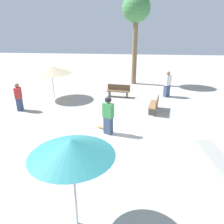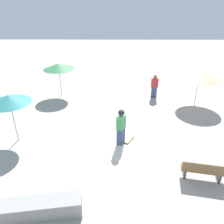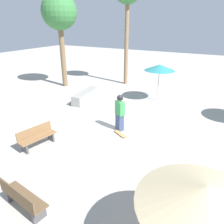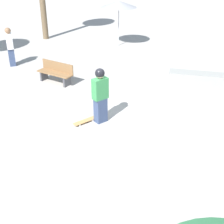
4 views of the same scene
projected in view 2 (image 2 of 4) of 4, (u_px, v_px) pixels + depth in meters
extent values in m
plane|color=#ADA8A0|center=(128.00, 148.00, 10.18)|extent=(60.00, 60.00, 0.00)
cube|color=#38476B|center=(121.00, 136.00, 10.32)|extent=(0.45, 0.41, 0.81)
cube|color=#388C4C|center=(121.00, 122.00, 9.97)|extent=(0.54, 0.46, 0.67)
sphere|color=tan|center=(121.00, 113.00, 9.76)|extent=(0.26, 0.26, 0.26)
sphere|color=black|center=(121.00, 113.00, 9.74)|extent=(0.30, 0.30, 0.30)
cube|color=#B7844C|center=(129.00, 139.00, 10.71)|extent=(0.80, 0.57, 0.02)
cylinder|color=silver|center=(130.00, 136.00, 10.95)|extent=(0.06, 0.05, 0.05)
cylinder|color=silver|center=(133.00, 137.00, 10.88)|extent=(0.06, 0.05, 0.05)
cylinder|color=silver|center=(126.00, 141.00, 10.57)|extent=(0.06, 0.05, 0.05)
cylinder|color=silver|center=(129.00, 142.00, 10.50)|extent=(0.06, 0.05, 0.05)
cube|color=gray|center=(38.00, 209.00, 6.86)|extent=(0.99, 2.81, 0.62)
cube|color=#47474C|center=(184.00, 172.00, 8.47)|extent=(0.40, 0.15, 0.40)
cube|color=#47474C|center=(219.00, 176.00, 8.26)|extent=(0.40, 0.15, 0.40)
cube|color=olive|center=(202.00, 170.00, 8.26)|extent=(0.73, 1.65, 0.05)
cube|color=olive|center=(205.00, 169.00, 7.98)|extent=(0.33, 1.58, 0.40)
cylinder|color=#B7B7BC|center=(197.00, 90.00, 13.84)|extent=(0.05, 0.05, 2.02)
cone|color=#C6B289|center=(200.00, 76.00, 13.40)|extent=(2.61, 2.61, 0.45)
cylinder|color=#B7B7BC|center=(14.00, 120.00, 10.20)|extent=(0.05, 0.05, 2.26)
cone|color=teal|center=(9.00, 99.00, 9.70)|extent=(1.92, 1.92, 0.38)
cylinder|color=#B7B7BC|center=(60.00, 81.00, 15.20)|extent=(0.05, 0.05, 2.16)
cone|color=#387F4C|center=(59.00, 66.00, 14.73)|extent=(2.10, 2.10, 0.39)
cube|color=#38476B|center=(154.00, 92.00, 15.20)|extent=(0.26, 0.36, 0.76)
cube|color=red|center=(155.00, 83.00, 14.88)|extent=(0.27, 0.46, 0.63)
sphere|color=#8C6647|center=(155.00, 77.00, 14.67)|extent=(0.25, 0.25, 0.25)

